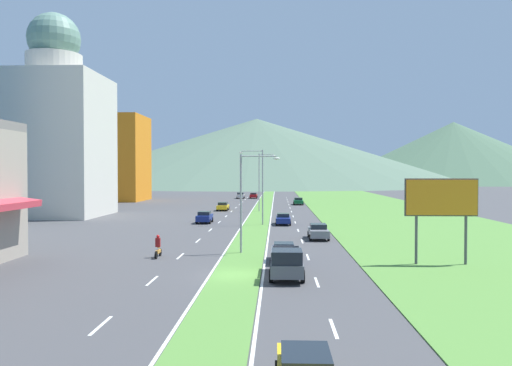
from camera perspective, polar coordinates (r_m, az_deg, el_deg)
The scene contains 50 objects.
ground_plane at distance 33.44m, azimuth -2.25°, elevation -10.42°, with size 600.00×600.00×0.00m, color #424244.
grass_median at distance 92.92m, azimuth 0.75°, elevation -2.89°, with size 3.20×240.00×0.06m, color #518438.
grass_verge_right at distance 94.60m, azimuth 13.33°, elevation -2.85°, with size 24.00×240.00×0.06m, color #518438.
lane_dash_left_1 at distance 24.07m, azimuth -17.11°, elevation -15.12°, with size 0.16×2.80×0.01m, color silver.
lane_dash_left_2 at distance 32.56m, azimuth -11.65°, elevation -10.76°, with size 0.16×2.80×0.01m, color silver.
lane_dash_left_3 at distance 41.32m, azimuth -8.55°, elevation -8.17°, with size 0.16×2.80×0.01m, color silver.
lane_dash_left_4 at distance 50.20m, azimuth -6.56°, elevation -6.48°, with size 0.16×2.80×0.01m, color silver.
lane_dash_left_5 at distance 59.16m, azimuth -5.18°, elevation -5.30°, with size 0.16×2.80×0.01m, color silver.
lane_dash_left_6 at distance 68.17m, azimuth -4.17°, elevation -4.43°, with size 0.16×2.80×0.01m, color silver.
lane_dash_left_7 at distance 77.20m, azimuth -3.39°, elevation -3.76°, with size 0.16×2.80×0.01m, color silver.
lane_dash_left_8 at distance 86.25m, azimuth -2.78°, elevation -3.23°, with size 0.16×2.80×0.01m, color silver.
lane_dash_left_9 at distance 95.32m, azimuth -2.29°, elevation -2.80°, with size 0.16×2.80×0.01m, color silver.
lane_dash_left_10 at distance 104.39m, azimuth -1.88°, elevation -2.44°, with size 0.16×2.80×0.01m, color silver.
lane_dash_left_11 at distance 113.48m, azimuth -1.54°, elevation -2.14°, with size 0.16×2.80×0.01m, color silver.
lane_dash_left_12 at distance 122.57m, azimuth -1.24°, elevation -1.89°, with size 0.16×2.80×0.01m, color silver.
lane_dash_left_13 at distance 131.66m, azimuth -0.99°, elevation -1.67°, with size 0.16×2.80×0.01m, color silver.
lane_dash_right_1 at distance 22.92m, azimuth 8.75°, elevation -15.92°, with size 0.16×2.80×0.01m, color silver.
lane_dash_right_2 at distance 31.72m, azimuth 6.89°, elevation -11.06°, with size 0.16×2.80×0.01m, color silver.
lane_dash_right_3 at distance 40.66m, azimuth 5.87°, elevation -8.32°, with size 0.16×2.80×0.01m, color silver.
lane_dash_right_4 at distance 49.66m, azimuth 5.23°, elevation -6.57°, with size 0.16×2.80×0.01m, color silver.
lane_dash_right_5 at distance 58.71m, azimuth 4.78°, elevation -5.35°, with size 0.16×2.80×0.01m, color silver.
lane_dash_right_6 at distance 67.77m, azimuth 4.46°, elevation -4.46°, with size 0.16×2.80×0.01m, color silver.
lane_dash_right_7 at distance 76.85m, azimuth 4.21°, elevation -3.78°, with size 0.16×2.80×0.01m, color silver.
lane_dash_right_8 at distance 85.94m, azimuth 4.02°, elevation -3.25°, with size 0.16×2.80×0.01m, color silver.
lane_dash_right_9 at distance 95.03m, azimuth 3.86°, elevation -2.81°, with size 0.16×2.80×0.01m, color silver.
lane_dash_right_10 at distance 104.13m, azimuth 3.73°, elevation -2.45°, with size 0.16×2.80×0.01m, color silver.
lane_dash_right_11 at distance 113.24m, azimuth 3.62°, elevation -2.15°, with size 0.16×2.80×0.01m, color silver.
lane_dash_right_12 at distance 122.35m, azimuth 3.53°, elevation -1.90°, with size 0.16×2.80×0.01m, color silver.
lane_dash_right_13 at distance 131.46m, azimuth 3.45°, elevation -1.68°, with size 0.16×2.80×0.01m, color silver.
edge_line_median_left at distance 92.99m, azimuth -0.33°, elevation -2.90°, with size 0.16×240.00×0.01m, color silver.
edge_line_median_right at distance 92.89m, azimuth 1.83°, elevation -2.90°, with size 0.16×240.00×0.01m, color silver.
domed_building at distance 83.54m, azimuth -21.76°, elevation 5.28°, with size 14.71×14.71×30.97m.
midrise_colored at distance 122.93m, azimuth -15.74°, elevation 2.70°, with size 14.18×14.18×19.87m, color orange.
hill_far_left at distance 307.76m, azimuth -20.00°, elevation 2.50°, with size 138.99×138.99×27.47m, color #3D5647.
hill_far_center at distance 286.50m, azimuth 0.09°, elevation 3.60°, with size 230.17×230.17×36.80m, color #516B56.
hill_far_right at distance 326.85m, azimuth 21.39°, elevation 3.22°, with size 152.70×152.70×36.77m, color #47664C.
street_lamp_near at distance 41.75m, azimuth -1.14°, elevation -1.40°, with size 3.32×0.28×8.22m.
street_lamp_mid at distance 63.74m, azimuth 0.45°, elevation 0.12°, with size 3.11×0.28×9.55m.
street_lamp_far at distance 85.78m, azimuth 0.54°, elevation 0.52°, with size 2.83×0.40×9.89m.
billboard_roadside at distance 38.91m, azimuth 20.21°, elevation -1.92°, with size 5.27×0.28×6.30m.
car_0 at distance 104.25m, azimuth 4.80°, elevation -2.05°, with size 2.01×4.70×1.45m.
car_1 at distance 128.58m, azimuth -0.28°, elevation -1.41°, with size 1.95×4.62×1.43m.
car_2 at distance 88.50m, azimuth -3.76°, elevation -2.63°, with size 1.94×4.65×1.47m.
car_3 at distance 38.42m, azimuth 3.16°, elevation -7.79°, with size 1.86×4.02×1.40m.
car_4 at distance 51.40m, azimuth 7.05°, elevation -5.44°, with size 1.99×4.47×1.52m.
car_5 at distance 65.01m, azimuth 3.08°, elevation -4.05°, with size 1.93×4.61×1.43m.
car_6 at distance 67.16m, azimuth -5.84°, elevation -3.85°, with size 1.94×4.09×1.54m.
car_8 at distance 128.05m, azimuth -1.76°, elevation -1.41°, with size 1.97×4.28×1.54m.
pickup_truck_0 at distance 32.54m, azimuth 3.46°, elevation -8.98°, with size 2.18×5.40×2.00m.
motorcycle_rider at distance 40.92m, azimuth -11.00°, elevation -7.23°, with size 0.36×2.00×1.80m.
Camera 1 is at (2.65, -32.64, 6.78)m, focal length 35.42 mm.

